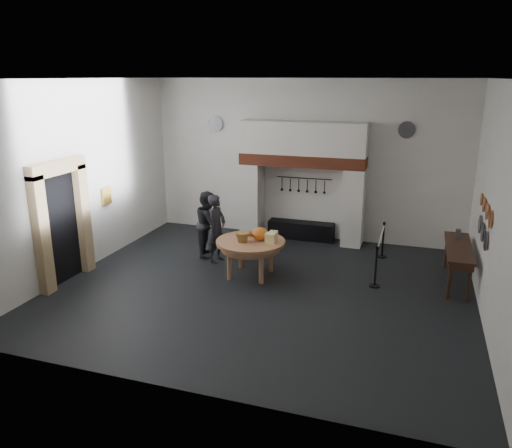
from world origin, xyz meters
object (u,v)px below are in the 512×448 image
(work_table, at_px, (251,242))
(barrier_post_far, at_px, (383,241))
(visitor_near, at_px, (217,229))
(visitor_far, at_px, (208,223))
(barrier_post_near, at_px, (376,268))
(iron_range, at_px, (301,230))
(side_table, at_px, (459,247))

(work_table, relative_size, barrier_post_far, 1.80)
(visitor_near, distance_m, barrier_post_far, 4.32)
(visitor_near, bearing_deg, visitor_far, 53.05)
(visitor_far, height_order, barrier_post_near, visitor_far)
(iron_range, xyz_separation_m, side_table, (4.10, -2.11, 0.62))
(visitor_far, bearing_deg, visitor_near, -151.75)
(iron_range, xyz_separation_m, visitor_far, (-2.01, -2.08, 0.61))
(work_table, xyz_separation_m, visitor_near, (-1.12, 0.64, 0.03))
(visitor_near, bearing_deg, side_table, -78.22)
(visitor_near, height_order, barrier_post_near, visitor_near)
(iron_range, bearing_deg, visitor_far, -134.03)
(side_table, distance_m, barrier_post_far, 2.17)
(barrier_post_far, bearing_deg, barrier_post_near, -90.00)
(visitor_near, bearing_deg, barrier_post_far, -59.86)
(iron_range, height_order, visitor_far, visitor_far)
(barrier_post_far, bearing_deg, side_table, -35.80)
(work_table, bearing_deg, side_table, 12.40)
(work_table, xyz_separation_m, side_table, (4.59, 1.01, 0.03))
(visitor_near, relative_size, visitor_far, 1.02)
(barrier_post_near, bearing_deg, iron_range, 129.69)
(side_table, bearing_deg, visitor_far, 179.73)
(iron_range, distance_m, work_table, 3.21)
(side_table, distance_m, barrier_post_near, 1.93)
(barrier_post_near, bearing_deg, barrier_post_far, 90.00)
(side_table, bearing_deg, iron_range, 152.82)
(visitor_far, relative_size, barrier_post_far, 1.90)
(iron_range, xyz_separation_m, work_table, (-0.49, -3.11, 0.59))
(visitor_far, bearing_deg, work_table, -141.08)
(iron_range, relative_size, barrier_post_far, 2.11)
(visitor_far, relative_size, barrier_post_near, 1.90)
(work_table, xyz_separation_m, barrier_post_near, (2.86, 0.25, -0.39))
(iron_range, height_order, barrier_post_near, barrier_post_near)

